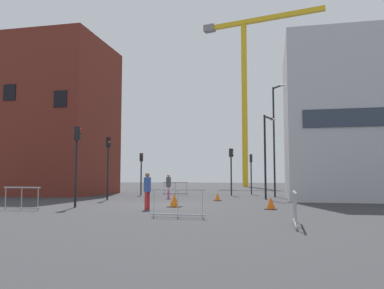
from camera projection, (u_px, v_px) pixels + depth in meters
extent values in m
plane|color=#333335|center=(163.00, 205.00, 21.17)|extent=(160.00, 160.00, 0.00)
cube|color=maroon|center=(63.00, 118.00, 34.15)|extent=(7.46, 8.52, 13.46)
cube|color=black|center=(9.00, 92.00, 30.55)|extent=(1.10, 0.06, 1.30)
cube|color=black|center=(60.00, 99.00, 29.58)|extent=(1.10, 0.06, 1.30)
cube|color=#B7B7BC|center=(363.00, 122.00, 27.27)|extent=(10.67, 9.58, 10.91)
cube|color=#2D3847|center=(382.00, 117.00, 22.52)|extent=(8.96, 0.08, 1.10)
cylinder|color=gold|center=(245.00, 104.00, 61.28)|extent=(0.90, 0.90, 26.10)
cube|color=gold|center=(263.00, 19.00, 61.01)|extent=(18.36, 4.98, 0.70)
cube|color=slate|center=(210.00, 29.00, 64.94)|extent=(2.03, 1.58, 1.10)
cylinder|color=#232326|center=(274.00, 141.00, 29.69)|extent=(0.14, 0.14, 8.52)
cube|color=#232326|center=(278.00, 87.00, 29.45)|extent=(0.82, 1.11, 0.10)
ellipsoid|color=silver|center=(283.00, 85.00, 28.86)|extent=(0.44, 0.24, 0.16)
cylinder|color=black|center=(265.00, 157.00, 26.54)|extent=(0.14, 0.14, 5.84)
cube|color=black|center=(269.00, 118.00, 27.42)|extent=(0.64, 1.47, 0.10)
ellipsoid|color=silver|center=(273.00, 119.00, 28.06)|extent=(0.44, 0.24, 0.16)
cylinder|color=#232326|center=(231.00, 176.00, 31.90)|extent=(0.12, 0.12, 3.19)
cube|color=#232326|center=(231.00, 153.00, 32.07)|extent=(0.33, 0.30, 0.70)
sphere|color=#390605|center=(233.00, 150.00, 32.01)|extent=(0.11, 0.11, 0.11)
sphere|color=#F2A514|center=(233.00, 153.00, 31.99)|extent=(0.11, 0.11, 0.11)
sphere|color=#07330F|center=(233.00, 155.00, 31.97)|extent=(0.11, 0.11, 0.11)
cylinder|color=#2D2D30|center=(251.00, 178.00, 33.99)|extent=(0.12, 0.12, 2.84)
cube|color=#2D2D30|center=(251.00, 158.00, 34.14)|extent=(0.24, 0.28, 0.70)
sphere|color=red|center=(251.00, 156.00, 34.33)|extent=(0.11, 0.11, 0.11)
sphere|color=#3C2905|center=(251.00, 158.00, 34.31)|extent=(0.11, 0.11, 0.11)
sphere|color=#07330F|center=(251.00, 161.00, 34.29)|extent=(0.11, 0.11, 0.11)
cylinder|color=black|center=(76.00, 174.00, 19.64)|extent=(0.12, 0.12, 3.42)
cube|color=black|center=(77.00, 134.00, 19.82)|extent=(0.37, 0.35, 0.70)
sphere|color=red|center=(80.00, 129.00, 19.90)|extent=(0.11, 0.11, 0.11)
sphere|color=#3C2905|center=(80.00, 134.00, 19.88)|extent=(0.11, 0.11, 0.11)
sphere|color=#07330F|center=(80.00, 138.00, 19.86)|extent=(0.11, 0.11, 0.11)
cylinder|color=black|center=(108.00, 173.00, 25.93)|extent=(0.12, 0.12, 3.54)
cube|color=black|center=(108.00, 142.00, 26.11)|extent=(0.37, 0.37, 0.70)
sphere|color=#390605|center=(109.00, 139.00, 25.98)|extent=(0.11, 0.11, 0.11)
sphere|color=#F2A514|center=(109.00, 142.00, 25.96)|extent=(0.11, 0.11, 0.11)
sphere|color=#07330F|center=(109.00, 145.00, 25.95)|extent=(0.11, 0.11, 0.11)
cylinder|color=#2D2D30|center=(141.00, 178.00, 32.46)|extent=(0.12, 0.12, 2.85)
cube|color=#2D2D30|center=(141.00, 157.00, 32.61)|extent=(0.36, 0.37, 0.70)
sphere|color=red|center=(142.00, 155.00, 32.47)|extent=(0.11, 0.11, 0.11)
sphere|color=#3C2905|center=(142.00, 157.00, 32.45)|extent=(0.11, 0.11, 0.11)
sphere|color=#07330F|center=(142.00, 160.00, 32.43)|extent=(0.11, 0.11, 0.11)
cylinder|color=red|center=(148.00, 201.00, 18.27)|extent=(0.14, 0.14, 0.83)
cylinder|color=red|center=(146.00, 201.00, 18.09)|extent=(0.14, 0.14, 0.83)
cylinder|color=#33519E|center=(147.00, 185.00, 18.25)|extent=(0.34, 0.34, 0.69)
sphere|color=#8C6647|center=(147.00, 175.00, 18.28)|extent=(0.22, 0.22, 0.22)
cylinder|color=#D14C8C|center=(168.00, 193.00, 27.29)|extent=(0.14, 0.14, 0.83)
cylinder|color=#D14C8C|center=(169.00, 193.00, 27.49)|extent=(0.14, 0.14, 0.83)
cylinder|color=#4C4C51|center=(169.00, 182.00, 27.45)|extent=(0.34, 0.34, 0.69)
sphere|color=tan|center=(169.00, 176.00, 27.49)|extent=(0.22, 0.22, 0.22)
cube|color=#9EA0A5|center=(295.00, 192.00, 12.19)|extent=(0.10, 2.40, 0.06)
cube|color=#9EA0A5|center=(295.00, 223.00, 12.11)|extent=(0.10, 2.40, 0.06)
cylinder|color=#9EA0A5|center=(296.00, 212.00, 11.10)|extent=(0.04, 0.04, 1.05)
cylinder|color=#9EA0A5|center=(295.00, 209.00, 12.15)|extent=(0.04, 0.04, 1.05)
cylinder|color=#9EA0A5|center=(294.00, 207.00, 13.19)|extent=(0.04, 0.04, 1.05)
cube|color=#9EA0A5|center=(22.00, 187.00, 17.98)|extent=(1.97, 0.16, 0.06)
cube|color=#9EA0A5|center=(21.00, 208.00, 17.90)|extent=(1.97, 0.16, 0.06)
cylinder|color=#9EA0A5|center=(6.00, 198.00, 18.16)|extent=(0.04, 0.04, 1.05)
cylinder|color=#9EA0A5|center=(22.00, 199.00, 17.94)|extent=(0.04, 0.04, 1.05)
cylinder|color=#9EA0A5|center=(38.00, 199.00, 17.71)|extent=(0.04, 0.04, 1.05)
cube|color=#B2B5BA|center=(178.00, 190.00, 14.78)|extent=(2.18, 0.25, 0.06)
cube|color=#B2B5BA|center=(178.00, 215.00, 14.70)|extent=(2.18, 0.25, 0.06)
cylinder|color=#B2B5BA|center=(154.00, 203.00, 15.03)|extent=(0.04, 0.04, 1.05)
cylinder|color=#B2B5BA|center=(178.00, 203.00, 14.74)|extent=(0.04, 0.04, 1.05)
cylinder|color=#B2B5BA|center=(202.00, 204.00, 14.46)|extent=(0.04, 0.04, 1.05)
cube|color=gray|center=(175.00, 183.00, 33.28)|extent=(2.28, 0.28, 0.06)
cube|color=gray|center=(175.00, 194.00, 33.20)|extent=(2.28, 0.28, 0.06)
cylinder|color=gray|center=(164.00, 188.00, 33.54)|extent=(0.04, 0.04, 1.05)
cylinder|color=gray|center=(175.00, 189.00, 33.24)|extent=(0.04, 0.04, 1.05)
cylinder|color=gray|center=(187.00, 189.00, 32.93)|extent=(0.04, 0.04, 1.05)
cube|color=black|center=(271.00, 209.00, 18.27)|extent=(0.60, 0.60, 0.03)
cone|color=#E55B0F|center=(271.00, 203.00, 18.29)|extent=(0.46, 0.46, 0.60)
cube|color=black|center=(174.00, 207.00, 19.73)|extent=(0.68, 0.68, 0.03)
cone|color=orange|center=(174.00, 200.00, 19.76)|extent=(0.52, 0.52, 0.68)
cube|color=black|center=(217.00, 200.00, 24.89)|extent=(0.52, 0.52, 0.03)
cone|color=orange|center=(217.00, 197.00, 24.91)|extent=(0.40, 0.40, 0.52)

